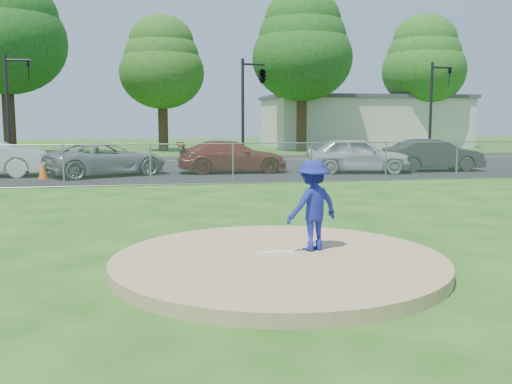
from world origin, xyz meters
The scene contains 20 objects.
ground centered at (0.00, 10.00, 0.00)m, with size 120.00×120.00×0.00m, color #1C4C10.
pitchers_mound centered at (0.00, 0.00, 0.10)m, with size 5.40×5.40×0.20m, color #A18558.
pitching_rubber centered at (0.00, 0.20, 0.22)m, with size 0.60×0.15×0.04m, color white.
chain_link_fence centered at (0.00, 12.00, 0.75)m, with size 40.00×0.06×1.50m, color gray.
parking_lot centered at (0.00, 16.50, 0.01)m, with size 50.00×8.00×0.01m, color black.
street centered at (0.00, 24.00, 0.00)m, with size 60.00×7.00×0.01m, color black.
commercial_building centered at (16.00, 38.00, 2.16)m, with size 16.40×9.40×4.30m.
tree_left centered at (-11.00, 31.00, 8.24)m, with size 7.84×7.84×12.53m.
tree_center centered at (-1.00, 34.00, 6.47)m, with size 6.16×6.16×9.84m.
tree_right centered at (9.00, 32.00, 7.65)m, with size 7.28×7.28×11.63m.
tree_far_right centered at (20.00, 35.00, 7.06)m, with size 6.72×6.72×10.74m.
traffic_signal_left centered at (-8.76, 22.00, 3.36)m, with size 1.28×0.20×5.60m.
traffic_signal_center centered at (3.97, 22.00, 4.61)m, with size 1.42×2.48×5.60m.
traffic_signal_right centered at (14.24, 22.00, 3.36)m, with size 1.28×0.20×5.60m.
pitcher centered at (0.67, 0.37, 0.97)m, with size 0.99×0.57×1.53m, color navy.
traffic_cone centered at (-6.22, 15.01, 0.38)m, with size 0.38×0.38×0.73m, color #FF640D.
parked_car_gray centered at (-3.78, 15.97, 0.70)m, with size 2.29×4.97×1.38m, color gray.
parked_car_darkred centered at (1.59, 16.35, 0.72)m, with size 1.98×4.88×1.42m, color maroon.
parked_car_pearl centered at (7.05, 15.27, 0.80)m, with size 1.86×4.63×1.58m, color #BBBDBF.
parked_car_charcoal centered at (10.82, 15.45, 0.74)m, with size 1.54×4.41×1.45m, color #28272A.
Camera 1 is at (-2.01, -8.78, 2.43)m, focal length 40.00 mm.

